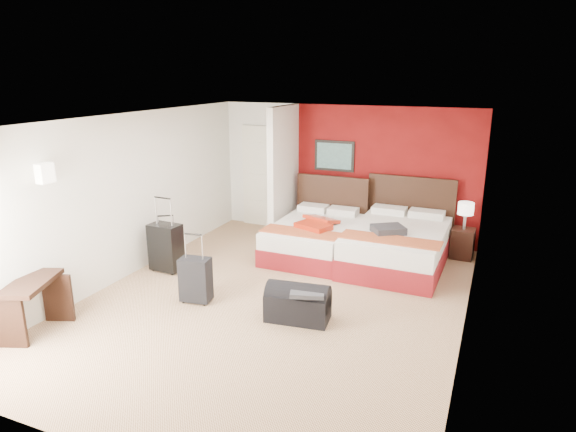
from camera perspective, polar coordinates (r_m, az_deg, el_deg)
The scene contains 17 objects.
ground at distance 7.16m, azimuth -1.46°, elevation -9.48°, with size 6.50×6.50×0.00m, color tan.
room_walls at distance 8.56m, azimuth -6.17°, elevation 3.61°, with size 5.02×6.52×2.50m.
red_accent_panel at distance 9.49m, azimuth 10.79°, elevation 4.60°, with size 3.50×0.04×2.50m, color maroon.
partition_wall at distance 9.44m, azimuth -0.50°, elevation 4.82°, with size 0.12×1.20×2.50m, color silver.
entry_door at distance 10.31m, azimuth -3.03°, elevation 4.49°, with size 0.82×0.06×2.05m, color silver.
bed_left at distance 8.76m, azimuth 2.93°, elevation -2.64°, with size 1.32×1.89×0.57m, color silver.
bed_right at distance 8.45m, azimuth 12.24°, elevation -3.46°, with size 1.49×2.13×0.64m, color white.
red_suitcase_open at distance 8.54m, azimuth 3.36°, elevation -0.81°, with size 0.56×0.77×0.10m, color #B1260F.
jacket_bundle at distance 8.07m, azimuth 11.29°, elevation -1.52°, with size 0.48×0.38×0.11m, color #323237.
nightstand at distance 9.12m, azimuth 19.15°, elevation -2.94°, with size 0.37×0.37×0.51m, color black.
table_lamp at distance 8.98m, azimuth 19.44°, elevation 0.01°, with size 0.26×0.26×0.46m, color white.
suitcase_black at distance 8.25m, azimuth -13.65°, elevation -3.62°, with size 0.50×0.31×0.75m, color black.
suitcase_charcoal at distance 7.10m, azimuth -10.41°, elevation -7.29°, with size 0.41×0.26×0.61m, color black.
suitcase_navy at distance 8.42m, azimuth -13.47°, elevation -3.92°, with size 0.39×0.24×0.55m, color black.
duffel_bag at distance 6.56m, azimuth 1.13°, elevation -10.04°, with size 0.81×0.43×0.41m, color black.
jacket_draped at distance 6.37m, azimuth 2.24°, elevation -8.57°, with size 0.42×0.35×0.06m, color #36373B.
desk at distance 6.89m, azimuth -26.79°, elevation -9.22°, with size 0.42×0.83×0.69m, color black.
Camera 1 is at (2.69, -5.88, 3.08)m, focal length 31.37 mm.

